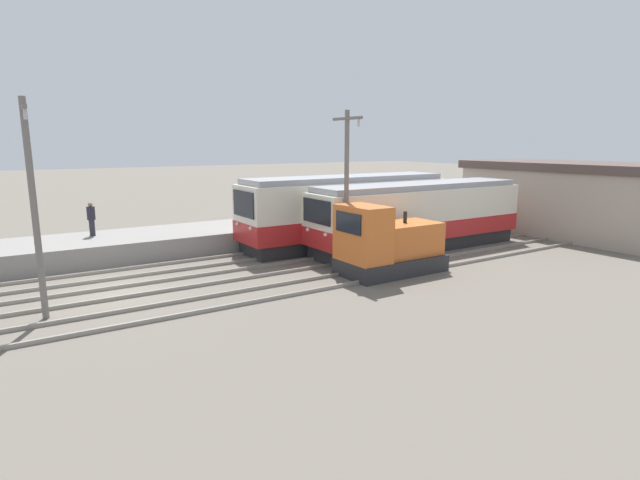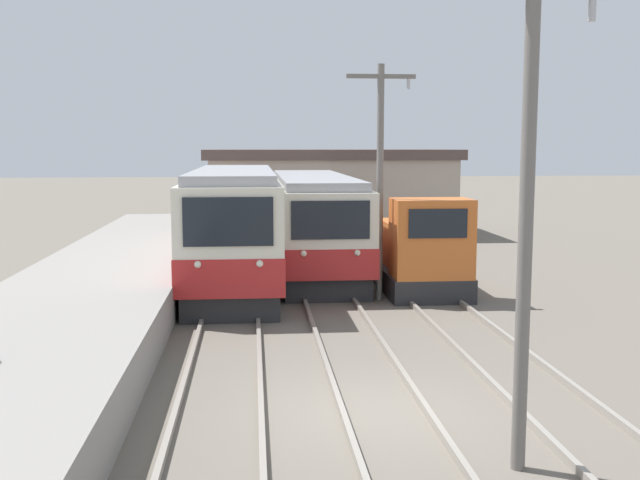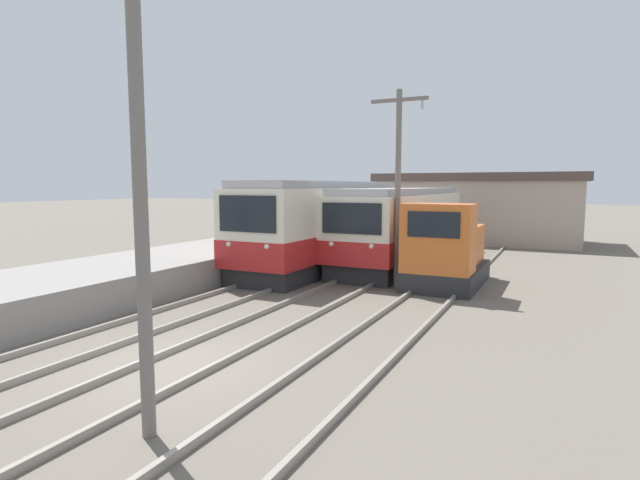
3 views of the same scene
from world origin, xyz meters
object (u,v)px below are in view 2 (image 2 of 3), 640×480
(shunting_locomotive, at_px, (421,254))
(catenary_mast_near, at_px, (527,204))
(commuter_train_center, at_px, (313,226))
(commuter_train_left, at_px, (234,231))
(catenary_mast_mid, at_px, (380,173))

(shunting_locomotive, bearing_deg, catenary_mast_near, -96.65)
(commuter_train_center, distance_m, shunting_locomotive, 5.51)
(commuter_train_left, distance_m, commuter_train_center, 3.81)
(catenary_mast_mid, bearing_deg, commuter_train_left, 144.37)
(commuter_train_left, height_order, shunting_locomotive, commuter_train_left)
(shunting_locomotive, height_order, catenary_mast_mid, catenary_mast_mid)
(commuter_train_center, height_order, catenary_mast_near, catenary_mast_near)
(commuter_train_center, relative_size, catenary_mast_near, 1.84)
(shunting_locomotive, relative_size, catenary_mast_mid, 0.67)
(commuter_train_center, xyz_separation_m, shunting_locomotive, (3.00, -4.61, -0.41))
(commuter_train_center, bearing_deg, shunting_locomotive, -56.93)
(catenary_mast_mid, bearing_deg, commuter_train_center, 104.89)
(commuter_train_left, relative_size, shunting_locomotive, 2.64)
(commuter_train_center, height_order, shunting_locomotive, commuter_train_center)
(commuter_train_left, height_order, commuter_train_center, commuter_train_left)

